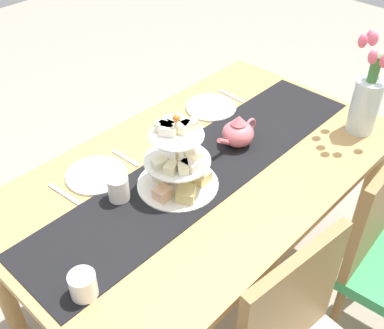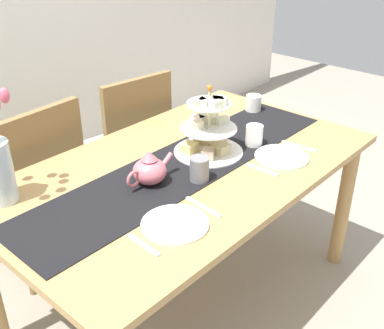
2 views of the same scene
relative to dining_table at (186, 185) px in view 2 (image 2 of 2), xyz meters
The scene contains 16 objects.
ground_plane 0.63m from the dining_table, ahead, with size 8.00×8.00×0.00m, color gray.
dining_table is the anchor object (origin of this frame).
chair_left 0.78m from the dining_table, 114.16° to the left, with size 0.45×0.45×0.91m.
chair_right 0.76m from the dining_table, 68.33° to the left, with size 0.47×0.47×0.91m.
table_runner 0.10m from the dining_table, 90.00° to the right, with size 1.56×0.35×0.00m, color black.
tiered_cake_stand 0.25m from the dining_table, ahead, with size 0.30×0.30×0.30m.
teapot 0.26m from the dining_table, behind, with size 0.24×0.13×0.14m.
cream_jug 0.70m from the dining_table, 11.74° to the left, with size 0.08×0.08×0.09m, color white.
dinner_plate_left 0.44m from the dining_table, 142.19° to the right, with size 0.23×0.23×0.01m, color white.
fork_left 0.56m from the dining_table, 151.51° to the right, with size 0.02×0.15×0.01m, color silver.
knife_left 0.34m from the dining_table, 126.32° to the right, with size 0.01×0.17×0.01m, color silver.
dinner_plate_right 0.42m from the dining_table, 39.60° to the right, with size 0.23×0.23×0.01m, color white.
fork_right 0.33m from the dining_table, 56.78° to the right, with size 0.02×0.15×0.01m, color silver.
knife_right 0.54m from the dining_table, 29.57° to the right, with size 0.01×0.17×0.01m, color silver.
mug_grey 0.21m from the dining_table, 115.17° to the right, with size 0.08×0.08×0.10m, color slate.
mug_white_text 0.38m from the dining_table, 16.81° to the right, with size 0.08×0.08×0.10m, color white.
Camera 2 is at (-1.26, -1.17, 1.67)m, focal length 44.40 mm.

